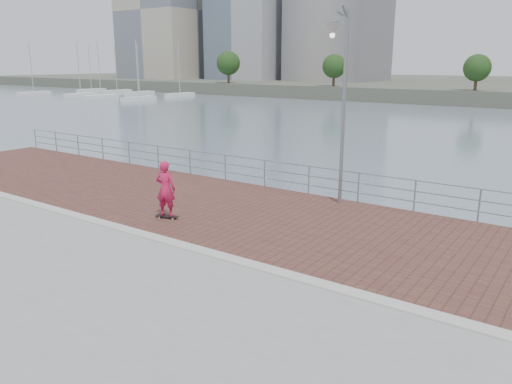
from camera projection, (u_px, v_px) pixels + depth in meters
The scene contains 9 objects.
water at pixel (214, 323), 13.74m from camera, with size 400.00×400.00×0.00m, color slate.
seawall at pixel (46, 384), 9.53m from camera, with size 40.00×24.00×2.00m, color gray.
brick_lane at pixel (285, 220), 16.08m from camera, with size 40.00×6.80×0.02m, color brown.
curb at pixel (213, 254), 13.22m from camera, with size 40.00×0.40×0.06m, color #B7B5AD.
guardrail at pixel (333, 180), 18.59m from camera, with size 39.06×0.06×1.13m.
street_lamp at pixel (339, 74), 16.54m from camera, with size 0.47×1.37×6.46m.
skateboard at pixel (167, 216), 16.25m from camera, with size 0.77×0.43×0.09m.
skateboarder at pixel (166, 189), 16.02m from camera, with size 0.66×0.43×1.82m, color #C01946.
marina at pixel (110, 93), 105.72m from camera, with size 32.62×22.19×10.82m.
Camera 1 is at (8.06, -9.46, 4.97)m, focal length 35.00 mm.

